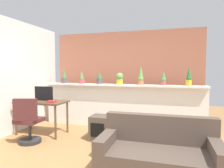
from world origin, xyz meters
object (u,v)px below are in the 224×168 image
Objects in this scene: tv_monitor at (44,93)px; book_on_desk at (51,101)px; potted_plant_6 at (189,77)px; side_cube_shelf at (101,128)px; couch at (158,157)px; desk at (42,105)px; office_chair at (28,124)px; potted_plant_4 at (141,76)px; potted_plant_5 at (164,78)px; potted_plant_3 at (120,78)px; potted_plant_2 at (100,78)px; potted_plant_1 at (82,78)px; potted_plant_0 at (64,77)px.

book_on_desk is (0.32, -0.19, -0.14)m from tv_monitor.
potted_plant_6 reaches higher than side_cube_shelf.
side_cube_shelf is at bearing -152.15° from potted_plant_6.
couch reaches higher than book_on_desk.
tv_monitor is at bearing 89.99° from desk.
potted_plant_4 is at bearing 39.43° from office_chair.
potted_plant_6 is 3.30m from tv_monitor.
office_chair reaches higher than book_on_desk.
potted_plant_5 reaches higher than tv_monitor.
office_chair is (-3.04, -1.56, -0.89)m from potted_plant_6.
potted_plant_6 is at bearing -2.53° from potted_plant_4.
potted_plant_6 is 0.95× the size of tv_monitor.
potted_plant_3 is 1.92m from desk.
potted_plant_6 is 0.48× the size of office_chair.
potted_plant_5 is 0.75× the size of tv_monitor.
tv_monitor is 0.92× the size of side_cube_shelf.
potted_plant_2 is at bearing -178.81° from potted_plant_5.
potted_plant_3 reaches higher than book_on_desk.
potted_plant_3 is at bearing -179.58° from potted_plant_6.
potted_plant_3 reaches higher than desk.
potted_plant_1 is 2.08m from potted_plant_5.
side_cube_shelf is at bearing 0.50° from desk.
potted_plant_0 is 2.03× the size of book_on_desk.
potted_plant_2 is 0.62× the size of side_cube_shelf.
office_chair is (0.10, -1.57, -0.88)m from potted_plant_0.
potted_plant_4 is 1.59m from side_cube_shelf.
potted_plant_1 reaches higher than office_chair.
potted_plant_3 reaches higher than couch.
potted_plant_6 is at bearing 20.25° from book_on_desk.
book_on_desk is at bearing -123.57° from potted_plant_2.
potted_plant_1 is 1.55m from potted_plant_4.
potted_plant_4 is at bearing -178.82° from potted_plant_5.
potted_plant_1 is (0.50, 0.02, -0.03)m from potted_plant_0.
potted_plant_5 is 0.79× the size of potted_plant_6.
tv_monitor is at bearing -160.54° from potted_plant_5.
potted_plant_3 reaches higher than tv_monitor.
book_on_desk is 0.11× the size of couch.
potted_plant_6 is at bearing 76.23° from couch.
office_chair is at bearing -133.03° from potted_plant_3.
tv_monitor is at bearing -156.31° from potted_plant_4.
desk is at bearing 101.72° from office_chair.
potted_plant_1 is 1.85m from office_chair.
book_on_desk is (-2.85, -1.05, -0.51)m from potted_plant_6.
couch is at bearing -12.77° from office_chair.
potted_plant_4 is 1.06× the size of potted_plant_6.
potted_plant_2 is (0.50, -0.01, -0.00)m from potted_plant_1.
potted_plant_5 is 0.69× the size of side_cube_shelf.
potted_plant_1 is 1.20m from book_on_desk.
potted_plant_3 is 0.57× the size of side_cube_shelf.
potted_plant_6 reaches higher than tv_monitor.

